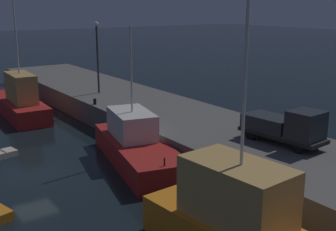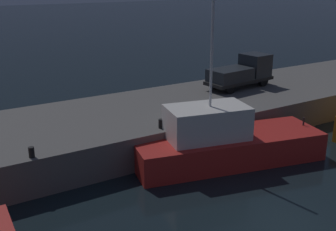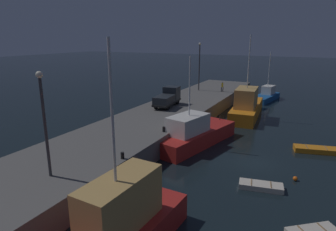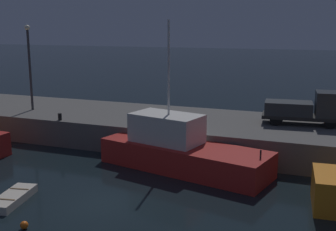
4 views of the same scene
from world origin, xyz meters
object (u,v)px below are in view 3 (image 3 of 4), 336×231
at_px(rowboat_white_mid, 261,186).
at_px(bollard_central, 122,155).
at_px(dinghy_orange_near, 316,150).
at_px(dockworker, 222,86).
at_px(fishing_boat_white, 266,96).
at_px(bollard_west, 164,129).
at_px(mooring_buoy_mid, 295,179).
at_px(lamp_post_west, 44,116).
at_px(utility_truck, 168,97).
at_px(fishing_boat_orange, 247,106).
at_px(fishing_boat_blue, 193,134).
at_px(lamp_post_east, 199,63).

bearing_deg(rowboat_white_mid, bollard_central, 111.49).
relative_size(dinghy_orange_near, dockworker, 2.57).
height_order(fishing_boat_white, bollard_west, fishing_boat_white).
height_order(rowboat_white_mid, mooring_buoy_mid, rowboat_white_mid).
bearing_deg(dockworker, lamp_post_west, 178.46).
xyz_separation_m(mooring_buoy_mid, utility_truck, (11.05, 17.08, 3.00)).
relative_size(fishing_boat_orange, mooring_buoy_mid, 33.81).
distance_m(fishing_boat_blue, mooring_buoy_mid, 11.04).
xyz_separation_m(fishing_boat_orange, dinghy_orange_near, (-10.12, -9.18, -1.32)).
height_order(rowboat_white_mid, bollard_west, bollard_west).
bearing_deg(bollard_central, lamp_post_east, 10.57).
bearing_deg(bollard_central, bollard_west, 2.07).
distance_m(fishing_boat_blue, dinghy_orange_near, 12.23).
bearing_deg(bollard_central, dinghy_orange_near, -44.04).
distance_m(utility_truck, bollard_west, 11.26).
height_order(fishing_boat_orange, mooring_buoy_mid, fishing_boat_orange).
height_order(dockworker, bollard_central, dockworker).
height_order(fishing_boat_orange, bollard_central, fishing_boat_orange).
xyz_separation_m(fishing_boat_blue, utility_truck, (7.27, 6.77, 1.94)).
bearing_deg(dockworker, dinghy_orange_near, -139.33).
xyz_separation_m(utility_truck, bollard_central, (-17.48, -5.03, -0.92)).
height_order(lamp_post_west, dockworker, lamp_post_west).
bearing_deg(dinghy_orange_near, dockworker, 40.67).
distance_m(lamp_post_east, dockworker, 5.62).
xyz_separation_m(mooring_buoy_mid, lamp_post_east, (24.36, 17.80, 6.58)).
height_order(dinghy_orange_near, bollard_central, bollard_central).
xyz_separation_m(dinghy_orange_near, bollard_west, (-6.52, 13.65, 2.01)).
distance_m(lamp_post_east, utility_truck, 13.81).
distance_m(rowboat_white_mid, utility_truck, 20.37).
relative_size(lamp_post_east, bollard_west, 15.49).
xyz_separation_m(utility_truck, bollard_west, (-10.17, -4.76, -0.92)).
relative_size(utility_truck, dockworker, 3.53).
xyz_separation_m(dinghy_orange_near, bollard_central, (-13.84, 13.38, 2.01)).
height_order(dinghy_orange_near, rowboat_white_mid, dinghy_orange_near).
distance_m(utility_truck, bollard_central, 18.21).
distance_m(fishing_boat_orange, rowboat_white_mid, 20.90).
relative_size(fishing_boat_blue, fishing_boat_orange, 0.92).
bearing_deg(fishing_boat_orange, dinghy_orange_near, -137.80).
relative_size(dinghy_orange_near, mooring_buoy_mid, 11.62).
distance_m(utility_truck, dockworker, 14.27).
bearing_deg(dinghy_orange_near, fishing_boat_orange, 42.20).
xyz_separation_m(dockworker, bollard_central, (-31.35, -1.66, -0.69)).
height_order(fishing_boat_white, mooring_buoy_mid, fishing_boat_white).
distance_m(dinghy_orange_near, mooring_buoy_mid, 7.52).
height_order(rowboat_white_mid, utility_truck, utility_truck).
xyz_separation_m(lamp_post_east, dockworker, (0.55, -4.09, -3.82)).
xyz_separation_m(dockworker, bollard_west, (-24.04, -1.40, -0.68)).
bearing_deg(utility_truck, dockworker, -13.64).
xyz_separation_m(rowboat_white_mid, bollard_central, (-3.87, 9.84, 2.05)).
bearing_deg(rowboat_white_mid, lamp_post_west, 124.18).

